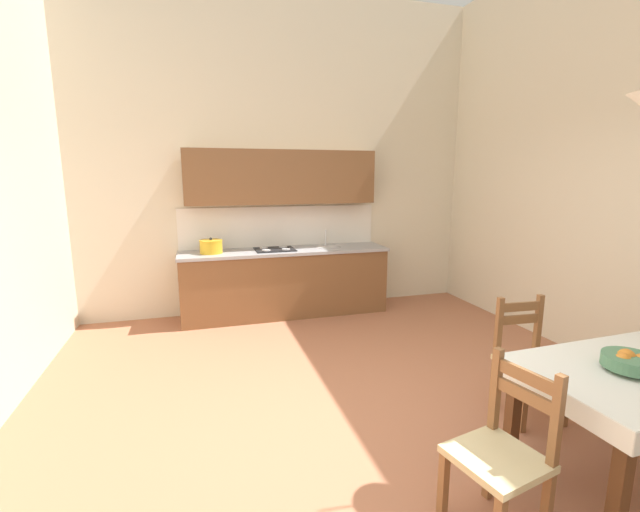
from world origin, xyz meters
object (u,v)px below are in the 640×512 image
kitchen_cabinetry (284,252)px  dining_chair_kitchen_side (527,361)px  dining_chair_tv_side (502,454)px  fruit_bowl (630,362)px  dining_table (637,390)px

kitchen_cabinetry → dining_chair_kitchen_side: kitchen_cabinetry is taller
dining_chair_tv_side → dining_chair_kitchen_side: 1.31m
fruit_bowl → dining_chair_tv_side: bearing=-176.1°
dining_table → dining_chair_tv_side: dining_chair_tv_side is taller
kitchen_cabinetry → fruit_bowl: 4.04m
dining_chair_tv_side → dining_table: bearing=3.7°
fruit_bowl → dining_chair_kitchen_side: bearing=85.2°
dining_table → dining_chair_tv_side: (-0.99, -0.06, -0.18)m
dining_chair_kitchen_side → fruit_bowl: bearing=-94.8°
kitchen_cabinetry → dining_chair_tv_side: bearing=-84.9°
kitchen_cabinetry → dining_table: (1.33, -3.84, -0.24)m
kitchen_cabinetry → dining_chair_tv_side: (0.35, -3.90, -0.41)m
kitchen_cabinetry → dining_chair_kitchen_side: size_ratio=2.97×
kitchen_cabinetry → dining_chair_kitchen_side: 3.31m
kitchen_cabinetry → dining_table: bearing=-70.8°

